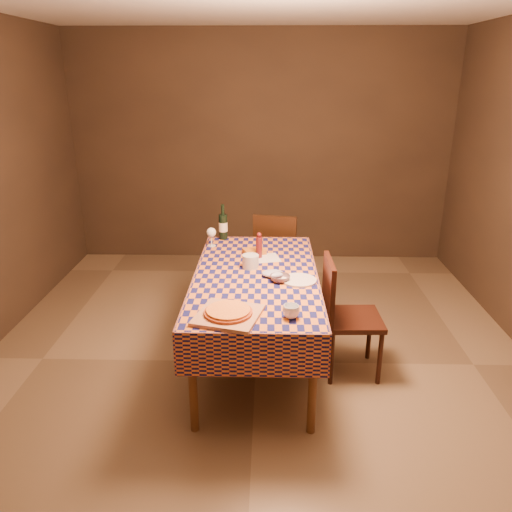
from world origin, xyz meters
name	(u,v)px	position (x,y,z in m)	size (l,w,h in m)	color
room	(256,200)	(0.00, 0.00, 1.35)	(5.00, 5.10, 2.70)	brown
dining_table	(256,283)	(0.00, 0.00, 0.69)	(0.94, 1.84, 0.77)	brown
cutting_board	(228,315)	(-0.15, -0.71, 0.78)	(0.38, 0.38, 0.02)	tan
pizza	(228,311)	(-0.15, -0.71, 0.81)	(0.36, 0.36, 0.03)	#9D3D1A
pepper_mill	(259,246)	(0.02, 0.36, 0.87)	(0.07, 0.07, 0.22)	#501215
bowl	(280,278)	(0.18, -0.13, 0.79)	(0.15, 0.15, 0.05)	#654C55
wine_glass	(211,233)	(-0.41, 0.65, 0.89)	(0.09, 0.09, 0.17)	white
wine_bottle	(223,226)	(-0.32, 0.86, 0.89)	(0.10, 0.10, 0.32)	black
deli_tub	(251,261)	(-0.04, 0.13, 0.82)	(0.13, 0.13, 0.11)	silver
takeout_container	(254,252)	(-0.02, 0.45, 0.79)	(0.18, 0.12, 0.04)	#B96318
white_plate	(299,280)	(0.32, -0.12, 0.78)	(0.26, 0.26, 0.01)	silver
tumbler	(291,311)	(0.24, -0.71, 0.81)	(0.11, 0.11, 0.08)	white
flour_patch	(262,258)	(0.04, 0.34, 0.77)	(0.28, 0.21, 0.00)	silver
flour_bag	(273,273)	(0.13, -0.04, 0.79)	(0.17, 0.13, 0.05)	#A4ACD2
chair_far	(276,252)	(0.17, 1.19, 0.52)	(0.48, 0.49, 0.93)	black
chair_right	(343,311)	(0.66, -0.10, 0.52)	(0.44, 0.43, 0.93)	black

